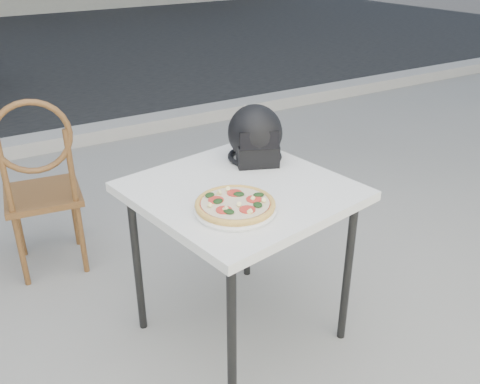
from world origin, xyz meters
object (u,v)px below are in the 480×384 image
cafe_table_main (241,202)px  plate (235,209)px  cafe_chair_main (40,179)px  helmet (255,136)px  pizza (235,204)px

cafe_table_main → plate: (-0.13, -0.17, 0.08)m
plate → cafe_chair_main: cafe_chair_main is taller
cafe_table_main → helmet: (0.20, 0.22, 0.19)m
cafe_table_main → plate: plate is taller
plate → cafe_chair_main: (-0.53, 1.15, -0.22)m
plate → helmet: bearing=50.2°
pizza → helmet: bearing=50.2°
cafe_chair_main → pizza: bearing=121.8°
helmet → cafe_chair_main: size_ratio=0.33×
helmet → cafe_chair_main: helmet is taller
plate → cafe_chair_main: 1.29m
cafe_table_main → cafe_chair_main: bearing=124.0°
helmet → cafe_chair_main: bearing=159.9°
cafe_table_main → pizza: bearing=-125.9°
helmet → cafe_table_main: bearing=-111.4°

